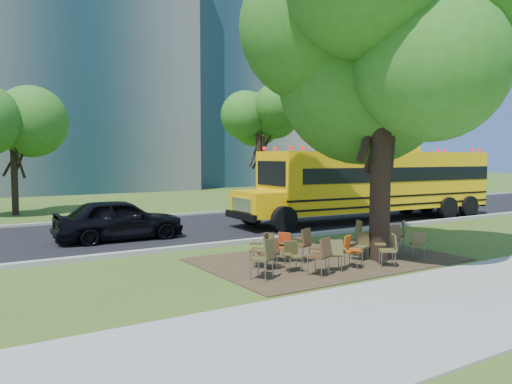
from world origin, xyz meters
TOP-DOWN VIEW (x-y plane):
  - ground at (0.00, 0.00)m, footprint 160.00×160.00m
  - sidewalk at (0.00, -5.00)m, footprint 60.00×4.00m
  - dirt_patch at (1.00, -0.50)m, footprint 7.00×4.50m
  - asphalt_road at (0.00, 7.00)m, footprint 80.00×8.00m
  - kerb_near at (0.00, 3.00)m, footprint 80.00×0.25m
  - kerb_far at (0.00, 11.10)m, footprint 80.00×0.25m
  - building_right at (24.00, 38.00)m, footprint 30.00×16.00m
  - bg_tree_2 at (-5.00, 16.00)m, footprint 4.80×4.80m
  - bg_tree_3 at (8.00, 14.00)m, footprint 5.60×5.60m
  - bg_tree_4 at (16.00, 13.00)m, footprint 5.00×5.00m
  - main_tree at (2.17, -1.31)m, footprint 7.20×7.20m
  - school_bus at (8.63, 5.04)m, footprint 12.82×3.57m
  - chair_0 at (-1.75, -1.48)m, footprint 0.66×0.80m
  - chair_1 at (-1.10, -0.75)m, footprint 0.55×0.49m
  - chair_2 at (-0.42, -1.93)m, footprint 0.66×0.74m
  - chair_3 at (-0.75, -1.18)m, footprint 0.59×0.46m
  - chair_4 at (0.17, -1.75)m, footprint 0.70×0.55m
  - chair_5 at (0.82, -1.64)m, footprint 0.58×0.68m
  - chair_6 at (1.69, -1.08)m, footprint 0.56×0.53m
  - chair_7 at (3.30, -1.72)m, footprint 0.67×0.53m
  - chair_8 at (-1.16, -0.44)m, footprint 0.63×0.80m
  - chair_9 at (-0.29, -0.13)m, footprint 0.67×0.55m
  - chair_10 at (-0.38, 0.15)m, footprint 0.46×0.50m
  - chair_11 at (0.15, -0.46)m, footprint 0.65×0.76m
  - chair_12 at (2.63, -0.23)m, footprint 0.62×0.79m
  - chair_13 at (3.68, -0.68)m, footprint 0.63×0.79m
  - chair_14 at (1.74, -2.08)m, footprint 0.59×0.75m
  - chair_15 at (2.70, -1.25)m, footprint 0.63×0.56m
  - black_car at (-2.94, 5.75)m, footprint 4.34×1.82m

SIDE VIEW (x-z plane):
  - ground at x=0.00m, z-range 0.00..0.00m
  - dirt_patch at x=1.00m, z-range 0.00..0.03m
  - sidewalk at x=0.00m, z-range 0.00..0.04m
  - asphalt_road at x=0.00m, z-range 0.00..0.04m
  - kerb_near at x=0.00m, z-range 0.00..0.14m
  - kerb_far at x=0.00m, z-range 0.00..0.14m
  - chair_3 at x=-0.75m, z-range 0.09..0.86m
  - chair_6 at x=1.69m, z-range 0.09..0.87m
  - chair_10 at x=-0.38m, z-range 0.09..0.87m
  - chair_7 at x=3.30m, z-range 0.09..0.88m
  - chair_9 at x=-0.29m, z-range 0.10..0.92m
  - chair_1 at x=-1.10m, z-range 0.10..0.94m
  - chair_4 at x=0.17m, z-range 0.10..0.94m
  - chair_5 at x=0.82m, z-range 0.10..0.95m
  - chair_14 at x=1.74m, z-range 0.10..0.98m
  - chair_8 at x=-1.16m, z-range 0.11..1.04m
  - chair_13 at x=3.68m, z-range 0.11..1.06m
  - chair_11 at x=0.15m, z-range 0.11..1.07m
  - chair_15 at x=2.70m, z-range 0.11..1.07m
  - chair_2 at x=-0.42m, z-range 0.11..1.07m
  - chair_12 at x=2.63m, z-range 0.11..1.08m
  - chair_0 at x=-1.75m, z-range 0.11..1.09m
  - black_car at x=-2.94m, z-range 0.00..1.47m
  - school_bus at x=8.63m, z-range 0.24..3.34m
  - bg_tree_2 at x=-5.00m, z-range 0.90..7.52m
  - bg_tree_4 at x=16.00m, z-range 0.92..7.77m
  - bg_tree_3 at x=8.00m, z-range 1.11..8.95m
  - main_tree at x=2.17m, z-range 1.19..10.79m
  - building_right at x=24.00m, z-range 0.00..25.00m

